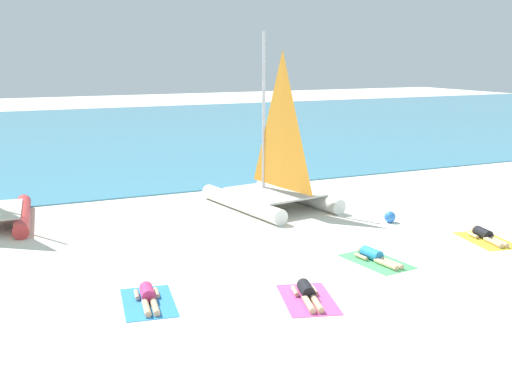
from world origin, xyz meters
TOP-DOWN VIEW (x-y plane):
  - ground_plane at (0.00, 10.00)m, footprint 120.00×120.00m
  - ocean_water at (0.00, 30.82)m, footprint 120.00×40.00m
  - sailboat_white at (1.78, 7.30)m, footprint 3.66×5.05m
  - towel_leftmost at (-4.55, 0.62)m, footprint 1.39×2.05m
  - sunbather_leftmost at (-4.53, 0.69)m, footprint 0.65×1.57m
  - towel_center_left at (-1.29, -0.68)m, footprint 1.59×2.13m
  - sunbather_center_left at (-1.27, -0.61)m, footprint 0.81×1.55m
  - towel_center_right at (1.60, 0.82)m, footprint 1.31×2.01m
  - sunbather_center_right at (1.60, 0.89)m, footprint 0.59×1.57m
  - towel_rightmost at (5.64, 1.06)m, footprint 1.43×2.07m
  - sunbather_rightmost at (5.65, 1.13)m, footprint 0.69×1.56m
  - beach_ball at (4.28, 3.87)m, footprint 0.37×0.37m

SIDE VIEW (x-z plane):
  - ground_plane at x=0.00m, z-range 0.00..0.00m
  - towel_leftmost at x=-4.55m, z-range 0.00..0.01m
  - towel_center_left at x=-1.29m, z-range 0.00..0.01m
  - towel_center_right at x=1.60m, z-range 0.00..0.01m
  - towel_rightmost at x=5.64m, z-range 0.00..0.01m
  - ocean_water at x=0.00m, z-range 0.00..0.05m
  - sunbather_leftmost at x=-4.53m, z-range -0.02..0.28m
  - sunbather_center_left at x=-1.27m, z-range -0.02..0.28m
  - sunbather_center_right at x=1.60m, z-range -0.02..0.28m
  - sunbather_rightmost at x=5.65m, z-range -0.02..0.28m
  - beach_ball at x=4.28m, z-range 0.00..0.37m
  - sailboat_white at x=1.78m, z-range -2.13..3.93m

